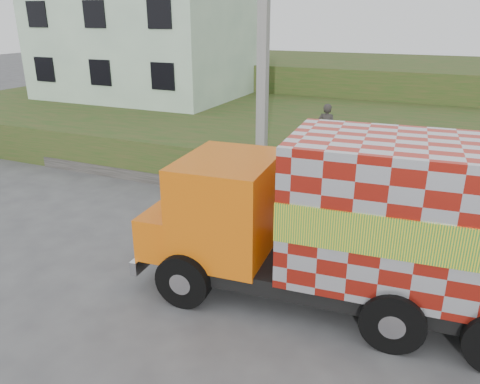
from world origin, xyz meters
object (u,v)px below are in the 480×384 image
at_px(cow, 227,230).
at_px(pedestrian, 326,128).
at_px(cargo_truck, 357,223).
at_px(utility_pole, 263,70).

bearing_deg(cow, pedestrian, 66.37).
height_order(cargo_truck, pedestrian, cargo_truck).
bearing_deg(cargo_truck, pedestrian, 105.71).
distance_m(utility_pole, cow, 5.47).
relative_size(cargo_truck, pedestrian, 5.16).
bearing_deg(pedestrian, cow, 80.25).
height_order(cargo_truck, cow, cargo_truck).
bearing_deg(utility_pole, pedestrian, 20.32).
xyz_separation_m(utility_pole, cargo_truck, (4.05, -5.13, -2.24)).
xyz_separation_m(utility_pole, cow, (0.75, -4.19, -3.44)).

